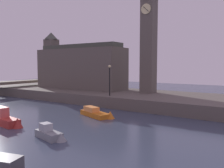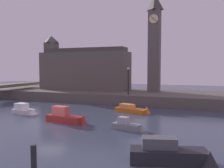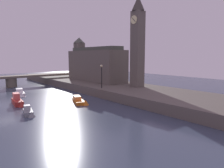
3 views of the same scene
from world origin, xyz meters
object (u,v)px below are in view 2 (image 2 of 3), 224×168
at_px(streetlamp, 128,78).
at_px(boat_patrol_orange, 135,110).
at_px(parliament_hall, 82,69).
at_px(boat_cruiser_grey, 129,126).
at_px(boat_ferry_white, 26,110).
at_px(boat_dinghy_red, 67,117).
at_px(boat_barge_dark, 175,155).
at_px(clock_tower, 154,42).
at_px(mooring_post_right, 34,160).

height_order(streetlamp, boat_patrol_orange, streetlamp).
height_order(parliament_hall, boat_cruiser_grey, parliament_hall).
distance_m(boat_ferry_white, boat_dinghy_red, 7.68).
height_order(parliament_hall, boat_barge_dark, parliament_hall).
xyz_separation_m(clock_tower, boat_dinghy_red, (-5.25, -19.85, -9.40)).
height_order(clock_tower, boat_ferry_white, clock_tower).
relative_size(parliament_hall, boat_ferry_white, 4.70).
distance_m(boat_cruiser_grey, boat_barge_dark, 7.90).
bearing_deg(streetlamp, boat_dinghy_red, -100.07).
bearing_deg(mooring_post_right, boat_patrol_orange, 88.49).
relative_size(parliament_hall, mooring_post_right, 10.39).
height_order(boat_dinghy_red, boat_patrol_orange, boat_dinghy_red).
xyz_separation_m(parliament_hall, boat_cruiser_grey, (15.02, -20.04, -4.95)).
bearing_deg(boat_ferry_white, clock_tower, 54.29).
bearing_deg(boat_cruiser_grey, boat_ferry_white, 168.02).
bearing_deg(boat_ferry_white, streetlamp, 49.32).
xyz_separation_m(streetlamp, boat_dinghy_red, (-2.44, -13.73, -3.52)).
distance_m(boat_cruiser_grey, boat_dinghy_red, 6.77).
height_order(mooring_post_right, boat_cruiser_grey, mooring_post_right).
distance_m(parliament_hall, boat_patrol_orange, 18.47).
xyz_separation_m(streetlamp, boat_patrol_orange, (2.64, -6.00, -3.72)).
height_order(mooring_post_right, boat_ferry_white, mooring_post_right).
height_order(parliament_hall, boat_patrol_orange, parliament_hall).
relative_size(streetlamp, mooring_post_right, 2.55).
bearing_deg(boat_ferry_white, boat_cruiser_grey, -11.98).
bearing_deg(parliament_hall, boat_barge_dark, -53.40).
distance_m(clock_tower, parliament_hall, 14.30).
bearing_deg(boat_dinghy_red, clock_tower, 75.20).
bearing_deg(mooring_post_right, boat_dinghy_red, 112.50).
bearing_deg(parliament_hall, clock_tower, 1.62).
bearing_deg(boat_barge_dark, mooring_post_right, -148.92).
bearing_deg(boat_cruiser_grey, boat_barge_dark, -54.20).
height_order(boat_ferry_white, boat_dinghy_red, boat_dinghy_red).
height_order(clock_tower, streetlamp, clock_tower).
relative_size(clock_tower, boat_barge_dark, 3.06).
relative_size(clock_tower, boat_cruiser_grey, 5.06).
distance_m(boat_ferry_white, boat_barge_dark, 20.89).
bearing_deg(boat_barge_dark, boat_ferry_white, 153.29).
distance_m(streetlamp, boat_barge_dark, 22.83).
xyz_separation_m(streetlamp, boat_cruiser_grey, (4.31, -14.30, -3.69)).
relative_size(streetlamp, boat_barge_dark, 0.77).
xyz_separation_m(parliament_hall, boat_dinghy_red, (8.28, -19.47, -4.78)).
bearing_deg(clock_tower, boat_ferry_white, -125.71).
height_order(boat_ferry_white, boat_patrol_orange, boat_ferry_white).
bearing_deg(boat_cruiser_grey, streetlamp, 106.76).
relative_size(mooring_post_right, boat_dinghy_red, 0.34).
relative_size(clock_tower, mooring_post_right, 10.10).
xyz_separation_m(boat_barge_dark, boat_dinghy_red, (-11.37, 6.98, 0.00)).
relative_size(streetlamp, boat_dinghy_red, 0.87).
bearing_deg(boat_patrol_orange, boat_dinghy_red, -123.32).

